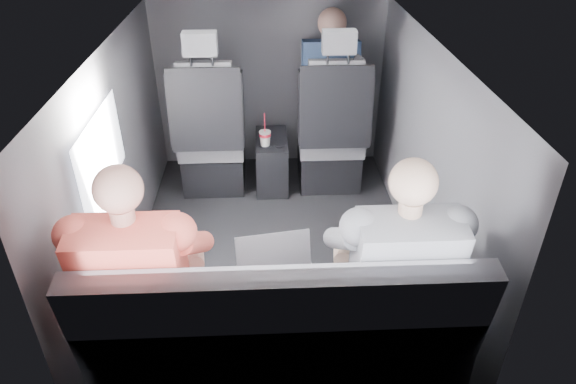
{
  "coord_description": "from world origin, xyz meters",
  "views": [
    {
      "loc": [
        -0.04,
        -2.66,
        2.12
      ],
      "look_at": [
        0.08,
        -0.05,
        0.49
      ],
      "focal_mm": 32.0,
      "sensor_mm": 36.0,
      "label": 1
    }
  ],
  "objects_px": {
    "center_console": "(272,161)",
    "front_seat_left": "(212,142)",
    "passenger_rear_right": "(392,272)",
    "laptop_white": "(157,257)",
    "laptop_silver": "(274,257)",
    "front_seat_right": "(331,139)",
    "passenger_rear_left": "(145,280)",
    "laptop_black": "(389,248)",
    "rear_bench": "(280,345)",
    "passenger_front_right": "(330,82)",
    "soda_cup": "(265,138)"
  },
  "relations": [
    {
      "from": "laptop_white",
      "to": "laptop_silver",
      "type": "xyz_separation_m",
      "value": [
        0.53,
        -0.02,
        -0.0
      ]
    },
    {
      "from": "front_seat_left",
      "to": "passenger_front_right",
      "type": "relative_size",
      "value": 1.43
    },
    {
      "from": "front_seat_left",
      "to": "center_console",
      "type": "xyz_separation_m",
      "value": [
        0.45,
        0.04,
        -0.2
      ]
    },
    {
      "from": "front_seat_right",
      "to": "center_console",
      "type": "height_order",
      "value": "front_seat_right"
    },
    {
      "from": "front_seat_left",
      "to": "passenger_front_right",
      "type": "distance_m",
      "value": 1.01
    },
    {
      "from": "center_console",
      "to": "front_seat_left",
      "type": "bearing_deg",
      "value": -174.93
    },
    {
      "from": "front_seat_left",
      "to": "laptop_black",
      "type": "height_order",
      "value": "front_seat_left"
    },
    {
      "from": "front_seat_left",
      "to": "rear_bench",
      "type": "relative_size",
      "value": 0.79
    },
    {
      "from": "soda_cup",
      "to": "passenger_rear_right",
      "type": "height_order",
      "value": "passenger_rear_right"
    },
    {
      "from": "front_seat_right",
      "to": "center_console",
      "type": "xyz_separation_m",
      "value": [
        -0.45,
        0.04,
        -0.2
      ]
    },
    {
      "from": "passenger_front_right",
      "to": "rear_bench",
      "type": "bearing_deg",
      "value": -101.94
    },
    {
      "from": "passenger_rear_left",
      "to": "laptop_black",
      "type": "bearing_deg",
      "value": 8.8
    },
    {
      "from": "laptop_white",
      "to": "laptop_silver",
      "type": "distance_m",
      "value": 0.53
    },
    {
      "from": "laptop_white",
      "to": "rear_bench",
      "type": "bearing_deg",
      "value": -24.44
    },
    {
      "from": "soda_cup",
      "to": "passenger_front_right",
      "type": "distance_m",
      "value": 0.68
    },
    {
      "from": "front_seat_right",
      "to": "passenger_rear_right",
      "type": "height_order",
      "value": "front_seat_right"
    },
    {
      "from": "rear_bench",
      "to": "passenger_rear_right",
      "type": "bearing_deg",
      "value": 10.84
    },
    {
      "from": "rear_bench",
      "to": "laptop_black",
      "type": "relative_size",
      "value": 3.62
    },
    {
      "from": "laptop_silver",
      "to": "center_console",
      "type": "bearing_deg",
      "value": 89.33
    },
    {
      "from": "front_seat_left",
      "to": "soda_cup",
      "type": "relative_size",
      "value": 4.83
    },
    {
      "from": "front_seat_left",
      "to": "laptop_silver",
      "type": "xyz_separation_m",
      "value": [
        0.43,
        -1.67,
        0.23
      ]
    },
    {
      "from": "laptop_silver",
      "to": "passenger_front_right",
      "type": "distance_m",
      "value": 1.99
    },
    {
      "from": "laptop_white",
      "to": "soda_cup",
      "type": "bearing_deg",
      "value": 72.1
    },
    {
      "from": "front_seat_left",
      "to": "center_console",
      "type": "height_order",
      "value": "front_seat_left"
    },
    {
      "from": "front_seat_left",
      "to": "passenger_rear_right",
      "type": "relative_size",
      "value": 1.01
    },
    {
      "from": "front_seat_left",
      "to": "passenger_front_right",
      "type": "bearing_deg",
      "value": 15.88
    },
    {
      "from": "front_seat_right",
      "to": "rear_bench",
      "type": "distance_m",
      "value": 1.96
    },
    {
      "from": "rear_bench",
      "to": "passenger_front_right",
      "type": "relative_size",
      "value": 1.81
    },
    {
      "from": "front_seat_left",
      "to": "front_seat_right",
      "type": "distance_m",
      "value": 0.9
    },
    {
      "from": "passenger_rear_left",
      "to": "soda_cup",
      "type": "bearing_deg",
      "value": 72.94
    },
    {
      "from": "passenger_front_right",
      "to": "laptop_black",
      "type": "bearing_deg",
      "value": -88.08
    },
    {
      "from": "soda_cup",
      "to": "laptop_silver",
      "type": "bearing_deg",
      "value": -88.99
    },
    {
      "from": "center_console",
      "to": "passenger_rear_left",
      "type": "height_order",
      "value": "passenger_rear_left"
    },
    {
      "from": "laptop_black",
      "to": "passenger_front_right",
      "type": "height_order",
      "value": "passenger_front_right"
    },
    {
      "from": "front_seat_left",
      "to": "laptop_black",
      "type": "xyz_separation_m",
      "value": [
        0.97,
        -1.64,
        0.24
      ]
    },
    {
      "from": "laptop_black",
      "to": "front_seat_right",
      "type": "bearing_deg",
      "value": 92.46
    },
    {
      "from": "soda_cup",
      "to": "passenger_rear_left",
      "type": "xyz_separation_m",
      "value": [
        -0.53,
        -1.72,
        0.17
      ]
    },
    {
      "from": "center_console",
      "to": "laptop_white",
      "type": "xyz_separation_m",
      "value": [
        -0.55,
        -1.69,
        0.43
      ]
    },
    {
      "from": "center_console",
      "to": "passenger_rear_right",
      "type": "distance_m",
      "value": 1.96
    },
    {
      "from": "front_seat_right",
      "to": "passenger_rear_left",
      "type": "bearing_deg",
      "value": -119.56
    },
    {
      "from": "center_console",
      "to": "laptop_white",
      "type": "relative_size",
      "value": 1.06
    },
    {
      "from": "laptop_white",
      "to": "passenger_rear_left",
      "type": "distance_m",
      "value": 0.16
    },
    {
      "from": "laptop_black",
      "to": "passenger_rear_left",
      "type": "bearing_deg",
      "value": -171.2
    },
    {
      "from": "rear_bench",
      "to": "laptop_white",
      "type": "distance_m",
      "value": 0.69
    },
    {
      "from": "front_seat_left",
      "to": "passenger_rear_right",
      "type": "xyz_separation_m",
      "value": [
        0.95,
        -1.81,
        0.24
      ]
    },
    {
      "from": "laptop_silver",
      "to": "passenger_rear_left",
      "type": "bearing_deg",
      "value": -166.42
    },
    {
      "from": "laptop_white",
      "to": "passenger_front_right",
      "type": "distance_m",
      "value": 2.16
    },
    {
      "from": "center_console",
      "to": "passenger_rear_right",
      "type": "relative_size",
      "value": 0.39
    },
    {
      "from": "rear_bench",
      "to": "passenger_rear_left",
      "type": "height_order",
      "value": "passenger_rear_left"
    },
    {
      "from": "soda_cup",
      "to": "laptop_white",
      "type": "bearing_deg",
      "value": -107.9
    }
  ]
}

